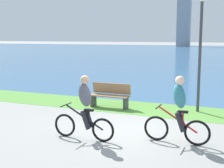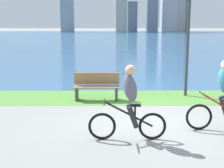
{
  "view_description": "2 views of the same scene",
  "coord_description": "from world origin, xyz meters",
  "views": [
    {
      "loc": [
        2.98,
        -7.94,
        2.59
      ],
      "look_at": [
        -0.56,
        0.42,
        1.21
      ],
      "focal_mm": 49.93,
      "sensor_mm": 36.0,
      "label": 1
    },
    {
      "loc": [
        -1.05,
        -7.6,
        2.5
      ],
      "look_at": [
        -1.0,
        -0.05,
        1.02
      ],
      "focal_mm": 49.81,
      "sensor_mm": 36.0,
      "label": 2
    }
  ],
  "objects": [
    {
      "name": "cyclist_trailing",
      "position": [
        1.6,
        -0.54,
        0.83
      ],
      "size": [
        1.64,
        0.52,
        1.67
      ],
      "color": "black",
      "rests_on": "ground"
    },
    {
      "name": "lamppost_tall",
      "position": [
        1.6,
        3.02,
        2.62
      ],
      "size": [
        0.28,
        0.28,
        4.03
      ],
      "color": "#38383D",
      "rests_on": "ground"
    },
    {
      "name": "bench_far_along_path",
      "position": [
        -1.5,
        2.43,
        0.45
      ],
      "size": [
        1.5,
        0.47,
        0.9
      ],
      "color": "olive",
      "rests_on": "ground"
    },
    {
      "name": "grass_strip_bayside",
      "position": [
        0.0,
        2.75,
        0.0
      ],
      "size": [
        120.0,
        2.17,
        0.01
      ],
      "primitive_type": "cube",
      "color": "#59933D",
      "rests_on": "ground"
    },
    {
      "name": "ground_plane",
      "position": [
        0.0,
        0.0,
        0.0
      ],
      "size": [
        300.0,
        300.0,
        0.0
      ],
      "primitive_type": "plane",
      "color": "gray"
    },
    {
      "name": "cyclist_lead",
      "position": [
        -0.64,
        -1.17,
        0.83
      ],
      "size": [
        1.7,
        0.52,
        1.65
      ],
      "color": "black",
      "rests_on": "ground"
    }
  ]
}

